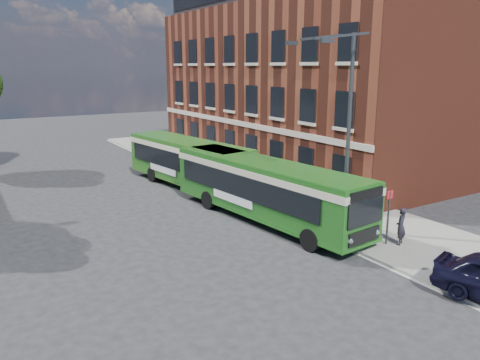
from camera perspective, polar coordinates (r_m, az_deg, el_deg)
ground at (r=21.04m, az=-1.82°, el=-7.52°), size 120.00×120.00×0.00m
pavement at (r=31.03m, az=2.07°, el=-0.37°), size 6.00×48.00×0.15m
kerb_line at (r=29.52m, az=-2.87°, el=-1.25°), size 0.12×48.00×0.01m
brick_office at (r=37.49m, az=7.84°, el=12.59°), size 12.10×26.00×14.20m
street_lamp at (r=21.11m, az=12.40°, el=5.70°), size 2.96×2.38×9.00m
bus_stop_sign at (r=20.88m, az=17.63°, el=-3.96°), size 0.35×0.08×2.52m
bus_front at (r=23.39m, az=3.03°, el=-0.63°), size 3.88×12.61×3.02m
bus_rear at (r=30.20m, az=-6.36°, el=2.58°), size 3.99×11.20×3.02m
pedestrian_a at (r=21.20m, az=19.02°, el=-5.36°), size 0.71×0.63×1.62m
pedestrian_b at (r=23.65m, az=9.29°, el=-3.04°), size 0.76×0.63×1.45m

